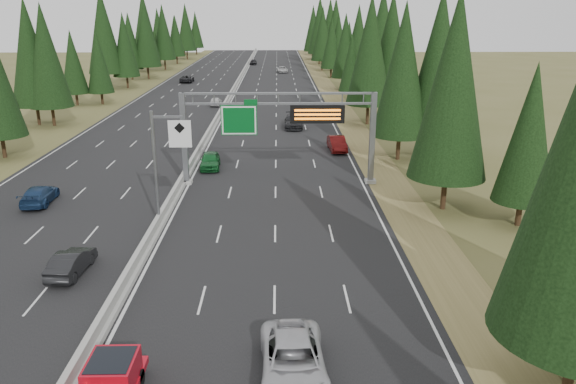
{
  "coord_description": "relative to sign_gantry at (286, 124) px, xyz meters",
  "views": [
    {
      "loc": [
        8.22,
        -11.34,
        14.22
      ],
      "look_at": [
        8.8,
        20.0,
        4.11
      ],
      "focal_mm": 35.0,
      "sensor_mm": 36.0,
      "label": 1
    }
  ],
  "objects": [
    {
      "name": "shoulder_left",
      "position": [
        -26.72,
        45.12,
        -5.24
      ],
      "size": [
        3.6,
        260.0,
        0.06
      ],
      "primitive_type": "cube",
      "color": "brown",
      "rests_on": "ground"
    },
    {
      "name": "silver_minivan",
      "position": [
        -0.12,
        -26.88,
        -4.4
      ],
      "size": [
        2.81,
        5.74,
        1.57
      ],
      "primitive_type": "imported",
      "rotation": [
        0.0,
        0.0,
        0.04
      ],
      "color": "#BABABF",
      "rests_on": "road"
    },
    {
      "name": "car_ahead_green",
      "position": [
        -7.1,
        5.12,
        -4.43
      ],
      "size": [
        2.08,
        4.57,
        1.52
      ],
      "primitive_type": "imported",
      "rotation": [
        0.0,
        0.0,
        0.06
      ],
      "color": "#155D27",
      "rests_on": "road"
    },
    {
      "name": "tree_row_left",
      "position": [
        -31.06,
        36.93,
        3.9
      ],
      "size": [
        11.05,
        240.23,
        18.93
      ],
      "color": "black",
      "rests_on": "ground"
    },
    {
      "name": "car_ahead_dkred",
      "position": [
        5.58,
        11.89,
        -4.42
      ],
      "size": [
        1.87,
        4.75,
        1.54
      ],
      "primitive_type": "imported",
      "rotation": [
        0.0,
        0.0,
        0.05
      ],
      "color": "#5A0D0C",
      "rests_on": "road"
    },
    {
      "name": "car_onc_blue",
      "position": [
        -19.1,
        -4.88,
        -4.49
      ],
      "size": [
        2.32,
        4.93,
        1.39
      ],
      "primitive_type": "imported",
      "rotation": [
        0.0,
        0.0,
        3.22
      ],
      "color": "navy",
      "rests_on": "road"
    },
    {
      "name": "shoulder_right",
      "position": [
        8.88,
        45.12,
        -5.24
      ],
      "size": [
        3.6,
        260.0,
        0.06
      ],
      "primitive_type": "cube",
      "color": "olive",
      "rests_on": "ground"
    },
    {
      "name": "sign_gantry",
      "position": [
        0.0,
        0.0,
        0.0
      ],
      "size": [
        16.75,
        0.98,
        7.8
      ],
      "color": "slate",
      "rests_on": "road"
    },
    {
      "name": "hov_sign_pole",
      "position": [
        -8.33,
        -9.92,
        -0.54
      ],
      "size": [
        2.8,
        0.5,
        8.0
      ],
      "color": "slate",
      "rests_on": "road"
    },
    {
      "name": "red_pickup",
      "position": [
        -7.01,
        -28.46,
        -4.24
      ],
      "size": [
        1.88,
        5.26,
        1.71
      ],
      "color": "black",
      "rests_on": "road"
    },
    {
      "name": "car_onc_near",
      "position": [
        -12.38,
        -17.18,
        -4.51
      ],
      "size": [
        1.71,
        4.23,
        1.36
      ],
      "primitive_type": "imported",
      "rotation": [
        0.0,
        0.0,
        3.08
      ],
      "color": "black",
      "rests_on": "road"
    },
    {
      "name": "tree_row_right",
      "position": [
        13.06,
        42.58,
        4.05
      ],
      "size": [
        11.8,
        239.52,
        18.25
      ],
      "color": "black",
      "rests_on": "ground"
    },
    {
      "name": "car_onc_far",
      "position": [
        -19.64,
        72.88,
        -4.43
      ],
      "size": [
        2.58,
        5.5,
        1.52
      ],
      "primitive_type": "imported",
      "rotation": [
        0.0,
        0.0,
        3.15
      ],
      "color": "black",
      "rests_on": "road"
    },
    {
      "name": "car_ahead_dkgrey",
      "position": [
        1.32,
        24.39,
        -4.36
      ],
      "size": [
        2.44,
        5.74,
        1.65
      ],
      "primitive_type": "imported",
      "rotation": [
        0.0,
        0.0,
        -0.02
      ],
      "color": "black",
      "rests_on": "road"
    },
    {
      "name": "road",
      "position": [
        -8.92,
        45.12,
        -5.23
      ],
      "size": [
        32.0,
        260.0,
        0.08
      ],
      "primitive_type": "cube",
      "color": "black",
      "rests_on": "ground"
    },
    {
      "name": "median_barrier",
      "position": [
        -8.92,
        45.12,
        -4.85
      ],
      "size": [
        0.7,
        260.0,
        0.85
      ],
      "color": "gray",
      "rests_on": "road"
    },
    {
      "name": "car_ahead_far",
      "position": [
        -7.42,
        113.69,
        -4.44
      ],
      "size": [
        1.92,
        4.47,
        1.5
      ],
      "primitive_type": "imported",
      "rotation": [
        0.0,
        0.0,
        -0.03
      ],
      "color": "black",
      "rests_on": "road"
    },
    {
      "name": "car_onc_white",
      "position": [
        -10.42,
        42.12,
        -4.51
      ],
      "size": [
        1.74,
        4.02,
        1.35
      ],
      "primitive_type": "imported",
      "rotation": [
        0.0,
        0.0,
        3.11
      ],
      "color": "silver",
      "rests_on": "road"
    },
    {
      "name": "car_ahead_white",
      "position": [
        0.45,
        92.32,
        -4.47
      ],
      "size": [
        2.81,
        5.33,
        1.43
      ],
      "primitive_type": "imported",
      "rotation": [
        0.0,
        0.0,
        0.09
      ],
      "color": "#BABABA",
      "rests_on": "road"
    }
  ]
}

